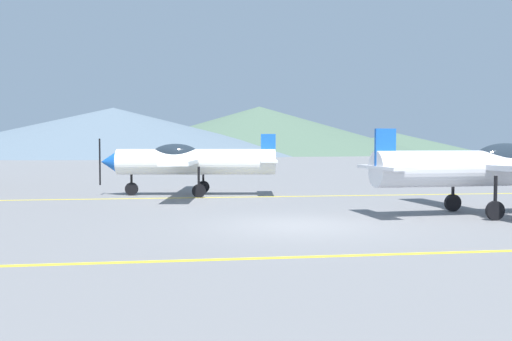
# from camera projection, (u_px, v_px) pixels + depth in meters

# --- Properties ---
(ground_plane) EXTENTS (400.00, 400.00, 0.00)m
(ground_plane) POSITION_uv_depth(u_px,v_px,m) (297.00, 226.00, 14.50)
(ground_plane) COLOR slate
(apron_line_near) EXTENTS (80.00, 0.16, 0.01)m
(apron_line_near) POSITION_uv_depth(u_px,v_px,m) (343.00, 256.00, 10.51)
(apron_line_near) COLOR yellow
(apron_line_near) RESTS_ON ground_plane
(apron_line_far) EXTENTS (80.00, 0.16, 0.01)m
(apron_line_far) POSITION_uv_depth(u_px,v_px,m) (254.00, 197.00, 22.57)
(apron_line_far) COLOR yellow
(apron_line_far) RESTS_ON ground_plane
(airplane_near) EXTENTS (7.61, 8.77, 2.63)m
(airplane_near) POSITION_uv_depth(u_px,v_px,m) (488.00, 167.00, 16.62)
(airplane_near) COLOR silver
(airplane_near) RESTS_ON ground_plane
(airplane_mid) EXTENTS (7.66, 8.79, 2.63)m
(airplane_mid) POSITION_uv_depth(u_px,v_px,m) (189.00, 161.00, 23.26)
(airplane_mid) COLOR white
(airplane_mid) RESTS_ON ground_plane
(car_sedan) EXTENTS (2.76, 4.60, 1.62)m
(car_sedan) POSITION_uv_depth(u_px,v_px,m) (447.00, 167.00, 33.38)
(car_sedan) COLOR black
(car_sedan) RESTS_ON ground_plane
(hill_centerleft) EXTENTS (85.71, 85.71, 10.55)m
(hill_centerleft) POSITION_uv_depth(u_px,v_px,m) (113.00, 131.00, 121.33)
(hill_centerleft) COLOR slate
(hill_centerleft) RESTS_ON ground_plane
(hill_centerright) EXTENTS (86.95, 86.95, 12.57)m
(hill_centerright) POSITION_uv_depth(u_px,v_px,m) (259.00, 130.00, 146.07)
(hill_centerright) COLOR #4C6651
(hill_centerright) RESTS_ON ground_plane
(hill_right) EXTENTS (54.04, 54.04, 6.42)m
(hill_right) POSITION_uv_depth(u_px,v_px,m) (394.00, 142.00, 180.90)
(hill_right) COLOR #4C6651
(hill_right) RESTS_ON ground_plane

